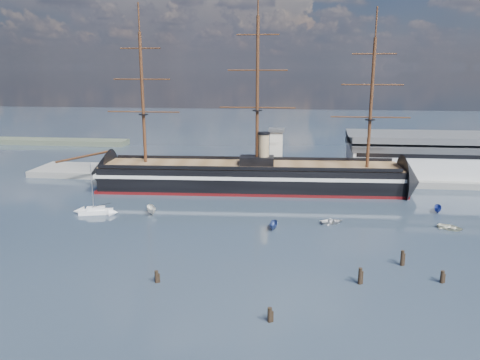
# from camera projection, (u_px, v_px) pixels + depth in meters

# --- Properties ---
(ground) EXTENTS (600.00, 600.00, 0.00)m
(ground) POSITION_uv_depth(u_px,v_px,m) (259.00, 210.00, 121.01)
(ground) COLOR #263140
(ground) RESTS_ON ground
(quay) EXTENTS (180.00, 18.00, 2.00)m
(quay) POSITION_uv_depth(u_px,v_px,m) (297.00, 179.00, 154.66)
(quay) COLOR slate
(quay) RESTS_ON ground
(warehouse) EXTENTS (63.00, 21.00, 11.60)m
(warehouse) POSITION_uv_depth(u_px,v_px,m) (447.00, 156.00, 151.28)
(warehouse) COLOR #B7BABC
(warehouse) RESTS_ON ground
(quay_tower) EXTENTS (5.00, 5.00, 15.00)m
(quay_tower) POSITION_uv_depth(u_px,v_px,m) (276.00, 151.00, 150.26)
(quay_tower) COLOR silver
(quay_tower) RESTS_ON ground
(warship) EXTENTS (113.28, 20.85, 53.94)m
(warship) POSITION_uv_depth(u_px,v_px,m) (244.00, 177.00, 140.04)
(warship) COLOR black
(warship) RESTS_ON ground
(sailboat) EXTENTS (8.53, 4.56, 13.10)m
(sailboat) POSITION_uv_depth(u_px,v_px,m) (96.00, 211.00, 117.32)
(sailboat) COLOR white
(sailboat) RESTS_ON ground
(motorboat_a) EXTENTS (6.78, 4.90, 2.56)m
(motorboat_a) POSITION_uv_depth(u_px,v_px,m) (152.00, 214.00, 117.31)
(motorboat_a) COLOR white
(motorboat_a) RESTS_ON ground
(motorboat_b) EXTENTS (2.25, 3.55, 1.54)m
(motorboat_b) POSITION_uv_depth(u_px,v_px,m) (332.00, 224.00, 110.21)
(motorboat_b) COLOR silver
(motorboat_b) RESTS_ON ground
(motorboat_c) EXTENTS (5.40, 2.38, 2.10)m
(motorboat_c) POSITION_uv_depth(u_px,v_px,m) (273.00, 229.00, 106.42)
(motorboat_c) COLOR navy
(motorboat_c) RESTS_ON ground
(motorboat_e) EXTENTS (3.04, 3.61, 1.60)m
(motorboat_e) POSITION_uv_depth(u_px,v_px,m) (450.00, 230.00, 106.20)
(motorboat_e) COLOR beige
(motorboat_e) RESTS_ON ground
(motorboat_f) EXTENTS (5.70, 3.36, 2.15)m
(motorboat_f) POSITION_uv_depth(u_px,v_px,m) (438.00, 213.00, 118.67)
(motorboat_f) COLOR navy
(motorboat_f) RESTS_ON ground
(piling_near_left) EXTENTS (0.64, 0.64, 2.87)m
(piling_near_left) POSITION_uv_depth(u_px,v_px,m) (157.00, 282.00, 80.08)
(piling_near_left) COLOR black
(piling_near_left) RESTS_ON ground
(piling_near_mid) EXTENTS (0.64, 0.64, 2.94)m
(piling_near_mid) POSITION_uv_depth(u_px,v_px,m) (270.00, 322.00, 67.69)
(piling_near_mid) COLOR black
(piling_near_mid) RESTS_ON ground
(piling_near_right) EXTENTS (0.64, 0.64, 3.61)m
(piling_near_right) POSITION_uv_depth(u_px,v_px,m) (360.00, 284.00, 79.54)
(piling_near_right) COLOR black
(piling_near_right) RESTS_ON ground
(piling_far_right) EXTENTS (0.64, 0.64, 2.91)m
(piling_far_right) POSITION_uv_depth(u_px,v_px,m) (442.00, 283.00, 79.93)
(piling_far_right) COLOR black
(piling_far_right) RESTS_ON ground
(piling_extra) EXTENTS (0.64, 0.64, 3.64)m
(piling_extra) POSITION_uv_depth(u_px,v_px,m) (402.00, 265.00, 86.98)
(piling_extra) COLOR black
(piling_extra) RESTS_ON ground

